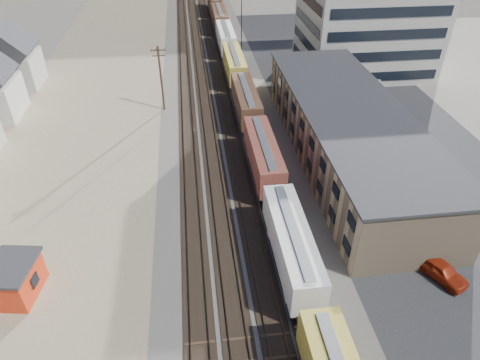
{
  "coord_description": "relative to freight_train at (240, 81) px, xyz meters",
  "views": [
    {
      "loc": [
        -4.34,
        -20.03,
        30.03
      ],
      "look_at": [
        0.36,
        17.44,
        3.0
      ],
      "focal_mm": 32.0,
      "sensor_mm": 36.0,
      "label": 1
    }
  ],
  "objects": [
    {
      "name": "maintenance_shed",
      "position": [
        -24.17,
        -38.3,
        -1.0
      ],
      "size": [
        4.4,
        5.3,
        3.5
      ],
      "color": "red",
      "rests_on": "ground"
    },
    {
      "name": "freight_train",
      "position": [
        0.0,
        0.0,
        0.0
      ],
      "size": [
        3.0,
        119.74,
        4.46
      ],
      "color": "black",
      "rests_on": "ground"
    },
    {
      "name": "parked_car_blue",
      "position": [
        18.66,
        12.0,
        -2.1
      ],
      "size": [
        4.57,
        5.44,
        1.38
      ],
      "primitive_type": "imported",
      "rotation": [
        0.0,
        0.0,
        0.55
      ],
      "color": "navy",
      "rests_on": "ground"
    },
    {
      "name": "parked_car_far",
      "position": [
        23.37,
        -0.26,
        -1.98
      ],
      "size": [
        3.75,
        5.16,
        1.63
      ],
      "primitive_type": "imported",
      "rotation": [
        0.0,
        0.0,
        -0.43
      ],
      "color": "white",
      "rests_on": "ground"
    },
    {
      "name": "dirt_yard",
      "position": [
        -23.8,
        -5.28,
        -2.78
      ],
      "size": [
        24.0,
        180.0,
        0.03
      ],
      "primitive_type": "cube",
      "color": "#85705B",
      "rests_on": "ground"
    },
    {
      "name": "ground",
      "position": [
        -3.8,
        -45.28,
        -2.79
      ],
      "size": [
        300.0,
        300.0,
        0.0
      ],
      "primitive_type": "plane",
      "color": "#6B6356",
      "rests_on": "ground"
    },
    {
      "name": "office_tower",
      "position": [
        24.15,
        9.67,
        6.47
      ],
      "size": [
        22.6,
        18.6,
        18.45
      ],
      "color": "#9E998E",
      "rests_on": "ground"
    },
    {
      "name": "rail_tracks",
      "position": [
        -4.35,
        4.72,
        -2.68
      ],
      "size": [
        11.4,
        200.0,
        0.24
      ],
      "color": "black",
      "rests_on": "ground"
    },
    {
      "name": "utility_pole_north",
      "position": [
        -12.3,
        -3.28,
        2.5
      ],
      "size": [
        2.2,
        0.32,
        10.0
      ],
      "color": "#382619",
      "rests_on": "ground"
    },
    {
      "name": "parked_car_red",
      "position": [
        13.27,
        -41.11,
        -1.95
      ],
      "size": [
        4.08,
        5.34,
        1.7
      ],
      "primitive_type": "imported",
      "rotation": [
        0.0,
        0.0,
        0.48
      ],
      "color": "#98250E",
      "rests_on": "ground"
    },
    {
      "name": "asphalt_lot",
      "position": [
        18.2,
        -10.28,
        -2.77
      ],
      "size": [
        26.0,
        120.0,
        0.04
      ],
      "primitive_type": "cube",
      "color": "#232326",
      "rests_on": "ground"
    },
    {
      "name": "radio_mast",
      "position": [
        2.2,
        14.72,
        6.33
      ],
      "size": [
        1.2,
        0.16,
        18.0
      ],
      "color": "black",
      "rests_on": "ground"
    },
    {
      "name": "ballast_bed",
      "position": [
        -3.8,
        4.72,
        -2.76
      ],
      "size": [
        18.0,
        200.0,
        0.06
      ],
      "primitive_type": "cube",
      "color": "#4C4742",
      "rests_on": "ground"
    },
    {
      "name": "warehouse",
      "position": [
        11.18,
        -20.28,
        0.86
      ],
      "size": [
        12.4,
        40.4,
        7.25
      ],
      "color": "tan",
      "rests_on": "ground"
    }
  ]
}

